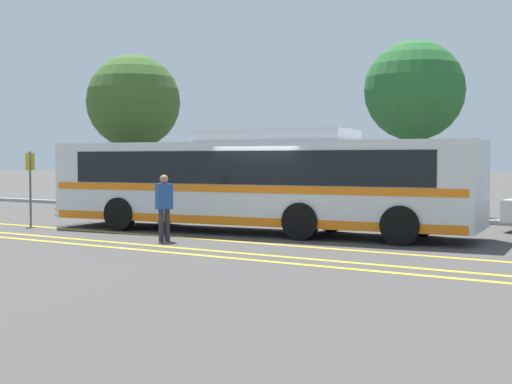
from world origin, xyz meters
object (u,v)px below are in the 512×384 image
object	(u,v)px
transit_bus	(257,181)
bus_stop_sign	(30,179)
tree_1	(414,91)
pedestrian_0	(164,203)
parked_car_1	(210,196)
parked_car_2	(378,203)
parked_car_0	(110,192)
tree_0	(134,102)

from	to	relation	value
transit_bus	bus_stop_sign	xyz separation A→B (m)	(-7.44, -2.01, -0.00)
transit_bus	tree_1	bearing A→B (deg)	-15.63
pedestrian_0	tree_1	xyz separation A→B (m)	(2.26, 12.24, 3.80)
bus_stop_sign	parked_car_1	bearing A→B (deg)	-25.77
transit_bus	parked_car_2	size ratio (longest dim) A/B	2.83
bus_stop_sign	pedestrian_0	bearing A→B (deg)	-106.56
transit_bus	parked_car_0	distance (m)	11.89
tree_0	tree_1	size ratio (longest dim) A/B	1.07
parked_car_1	parked_car_0	bearing A→B (deg)	85.03
parked_car_0	parked_car_2	size ratio (longest dim) A/B	0.87
bus_stop_sign	tree_0	bearing A→B (deg)	18.72
parked_car_1	bus_stop_sign	distance (m)	7.11
parked_car_0	transit_bus	bearing A→B (deg)	62.10
parked_car_2	tree_1	distance (m)	5.89
parked_car_1	pedestrian_0	world-z (taller)	pedestrian_0
parked_car_2	pedestrian_0	xyz separation A→B (m)	(-2.59, -8.05, 0.33)
transit_bus	bus_stop_sign	distance (m)	7.70
pedestrian_0	bus_stop_sign	xyz separation A→B (m)	(-6.57, 1.11, 0.52)
parked_car_1	pedestrian_0	xyz separation A→B (m)	(4.28, -7.81, 0.25)
parked_car_0	tree_1	world-z (taller)	tree_1
bus_stop_sign	tree_1	world-z (taller)	tree_1
parked_car_0	parked_car_2	distance (m)	12.49
parked_car_2	tree_0	size ratio (longest dim) A/B	0.65
parked_car_1	parked_car_2	distance (m)	6.88
bus_stop_sign	parked_car_0	bearing A→B (deg)	18.45
parked_car_0	parked_car_1	bearing A→B (deg)	83.78
tree_1	transit_bus	bearing A→B (deg)	-98.70
parked_car_0	bus_stop_sign	size ratio (longest dim) A/B	1.69
parked_car_1	tree_1	distance (m)	8.89
parked_car_2	parked_car_0	bearing A→B (deg)	87.33
parked_car_0	parked_car_1	distance (m)	5.62
bus_stop_sign	tree_1	xyz separation A→B (m)	(8.83, 11.13, 3.28)
transit_bus	pedestrian_0	xyz separation A→B (m)	(-0.87, -3.12, -0.53)
parked_car_2	parked_car_1	bearing A→B (deg)	89.70
parked_car_0	pedestrian_0	distance (m)	12.80
tree_0	pedestrian_0	bearing A→B (deg)	-44.85
pedestrian_0	tree_1	distance (m)	13.02
parked_car_2	transit_bus	bearing A→B (deg)	158.38
pedestrian_0	tree_1	bearing A→B (deg)	-164.74
parked_car_1	parked_car_2	bearing A→B (deg)	-89.70
transit_bus	parked_car_0	size ratio (longest dim) A/B	3.27
transit_bus	pedestrian_0	distance (m)	3.29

